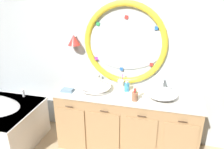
# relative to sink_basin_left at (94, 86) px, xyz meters

# --- Properties ---
(back_wall_assembly) EXTENTS (6.40, 0.26, 2.60)m
(back_wall_assembly) POSITION_rel_sink_basin_left_xyz_m (0.45, 0.35, 0.40)
(back_wall_assembly) COLOR silver
(back_wall_assembly) RESTS_ON ground_plane
(vanity_counter) EXTENTS (1.88, 0.61, 0.85)m
(vanity_counter) POSITION_rel_sink_basin_left_xyz_m (0.44, 0.03, -0.48)
(vanity_counter) COLOR tan
(vanity_counter) RESTS_ON ground_plane
(sink_basin_left) EXTENTS (0.44, 0.44, 0.13)m
(sink_basin_left) POSITION_rel_sink_basin_left_xyz_m (0.00, 0.00, 0.00)
(sink_basin_left) COLOR white
(sink_basin_left) RESTS_ON vanity_counter
(sink_basin_right) EXTENTS (0.38, 0.38, 0.12)m
(sink_basin_right) POSITION_rel_sink_basin_left_xyz_m (0.88, -0.00, -0.00)
(sink_basin_right) COLOR white
(sink_basin_right) RESTS_ON vanity_counter
(faucet_set_left) EXTENTS (0.21, 0.15, 0.15)m
(faucet_set_left) POSITION_rel_sink_basin_left_xyz_m (-0.00, 0.23, -0.00)
(faucet_set_left) COLOR silver
(faucet_set_left) RESTS_ON vanity_counter
(faucet_set_right) EXTENTS (0.23, 0.15, 0.18)m
(faucet_set_right) POSITION_rel_sink_basin_left_xyz_m (0.88, 0.23, 0.01)
(faucet_set_right) COLOR silver
(faucet_set_right) RESTS_ON vanity_counter
(toothbrush_holder_left) EXTENTS (0.09, 0.09, 0.22)m
(toothbrush_holder_left) POSITION_rel_sink_basin_left_xyz_m (0.32, 0.21, -0.01)
(toothbrush_holder_left) COLOR white
(toothbrush_holder_left) RESTS_ON vanity_counter
(toothbrush_holder_right) EXTENTS (0.08, 0.08, 0.20)m
(toothbrush_holder_right) POSITION_rel_sink_basin_left_xyz_m (0.56, -0.14, -0.00)
(toothbrush_holder_right) COLOR #996647
(toothbrush_holder_right) RESTS_ON vanity_counter
(soap_dispenser) EXTENTS (0.07, 0.07, 0.15)m
(soap_dispenser) POSITION_rel_sink_basin_left_xyz_m (0.42, 0.09, 0.00)
(soap_dispenser) COLOR #388EBC
(soap_dispenser) RESTS_ON vanity_counter
(folded_hand_towel) EXTENTS (0.16, 0.11, 0.03)m
(folded_hand_towel) POSITION_rel_sink_basin_left_xyz_m (-0.34, -0.11, -0.05)
(folded_hand_towel) COLOR #7593A8
(folded_hand_towel) RESTS_ON vanity_counter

